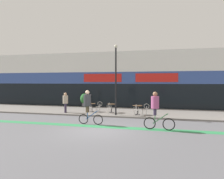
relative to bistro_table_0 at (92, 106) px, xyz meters
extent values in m
plane|color=#5B5B60|center=(2.59, -6.39, -0.62)|extent=(120.00, 120.00, 0.00)
cube|color=slate|center=(2.59, 0.86, -0.56)|extent=(40.00, 5.50, 0.12)
cube|color=silver|center=(2.59, 5.61, 2.27)|extent=(40.00, 4.00, 5.80)
cube|color=black|center=(2.59, 3.64, 0.70)|extent=(38.80, 0.10, 2.40)
cube|color=#334C93|center=(2.59, 3.66, 2.50)|extent=(39.20, 0.14, 1.20)
cube|color=red|center=(-0.14, 3.59, 2.50)|extent=(4.05, 0.08, 0.84)
cube|color=red|center=(5.31, 3.59, 2.50)|extent=(4.05, 0.08, 0.84)
cube|color=#2D844C|center=(2.59, -5.32, -0.62)|extent=(36.00, 0.70, 0.01)
cylinder|color=black|center=(0.00, 0.00, -0.49)|extent=(0.34, 0.34, 0.02)
cylinder|color=black|center=(0.00, 0.00, -0.16)|extent=(0.07, 0.07, 0.69)
cylinder|color=#4C3823|center=(0.00, 0.00, 0.20)|extent=(0.62, 0.62, 0.02)
cylinder|color=black|center=(1.80, -0.12, -0.49)|extent=(0.39, 0.39, 0.02)
cylinder|color=black|center=(1.80, -0.12, -0.15)|extent=(0.07, 0.07, 0.71)
cylinder|color=#4C3823|center=(1.80, -0.12, 0.22)|extent=(0.71, 0.71, 0.02)
cylinder|color=black|center=(4.09, -0.80, -0.49)|extent=(0.42, 0.42, 0.02)
cylinder|color=black|center=(4.09, -0.80, -0.15)|extent=(0.07, 0.07, 0.71)
cylinder|color=#4C3823|center=(4.09, -0.80, 0.22)|extent=(0.76, 0.76, 0.02)
cylinder|color=#B7B2AD|center=(0.00, -0.55, -0.07)|extent=(0.42, 0.42, 0.03)
cylinder|color=#B7B2AD|center=(-0.15, -0.42, -0.29)|extent=(0.03, 0.03, 0.42)
cylinder|color=#B7B2AD|center=(0.13, -0.40, -0.29)|extent=(0.03, 0.03, 0.42)
cylinder|color=#B7B2AD|center=(-0.13, -0.70, -0.29)|extent=(0.03, 0.03, 0.42)
cylinder|color=#B7B2AD|center=(0.15, -0.68, -0.29)|extent=(0.03, 0.03, 0.42)
torus|color=#B7B2AD|center=(0.01, -0.72, 0.19)|extent=(0.05, 0.41, 0.41)
cylinder|color=#B7B2AD|center=(-0.16, -0.73, 0.06)|extent=(0.03, 0.03, 0.23)
cylinder|color=#B7B2AD|center=(0.18, -0.71, 0.06)|extent=(0.03, 0.03, 0.23)
cylinder|color=#B7B2AD|center=(0.55, 0.00, -0.07)|extent=(0.44, 0.44, 0.03)
cylinder|color=#B7B2AD|center=(0.43, -0.15, -0.29)|extent=(0.03, 0.03, 0.42)
cylinder|color=#B7B2AD|center=(0.40, 0.12, -0.29)|extent=(0.03, 0.03, 0.42)
cylinder|color=#B7B2AD|center=(0.70, -0.12, -0.29)|extent=(0.03, 0.03, 0.42)
cylinder|color=#B7B2AD|center=(0.67, 0.15, -0.29)|extent=(0.03, 0.03, 0.42)
torus|color=#B7B2AD|center=(0.72, 0.02, 0.19)|extent=(0.41, 0.07, 0.41)
cylinder|color=#B7B2AD|center=(0.74, -0.15, 0.06)|extent=(0.03, 0.03, 0.23)
cylinder|color=#B7B2AD|center=(0.70, 0.19, 0.06)|extent=(0.03, 0.03, 0.23)
cylinder|color=#B7B2AD|center=(1.80, -0.67, -0.07)|extent=(0.43, 0.43, 0.03)
cylinder|color=#B7B2AD|center=(1.67, -0.52, -0.29)|extent=(0.03, 0.03, 0.42)
cylinder|color=#B7B2AD|center=(1.95, -0.55, -0.29)|extent=(0.03, 0.03, 0.42)
cylinder|color=#B7B2AD|center=(1.65, -0.80, -0.29)|extent=(0.03, 0.03, 0.42)
cylinder|color=#B7B2AD|center=(1.93, -0.83, -0.29)|extent=(0.03, 0.03, 0.42)
torus|color=#B7B2AD|center=(1.78, -0.84, 0.19)|extent=(0.06, 0.41, 0.41)
cylinder|color=#B7B2AD|center=(1.61, -0.83, 0.06)|extent=(0.03, 0.03, 0.23)
cylinder|color=#B7B2AD|center=(1.95, -0.86, 0.06)|extent=(0.03, 0.03, 0.23)
cylinder|color=#B7B2AD|center=(4.09, -1.35, -0.07)|extent=(0.40, 0.40, 0.03)
cylinder|color=#B7B2AD|center=(3.95, -1.21, -0.29)|extent=(0.03, 0.03, 0.42)
cylinder|color=#B7B2AD|center=(4.23, -1.21, -0.29)|extent=(0.03, 0.03, 0.42)
cylinder|color=#B7B2AD|center=(3.95, -1.49, -0.29)|extent=(0.03, 0.03, 0.42)
cylinder|color=#B7B2AD|center=(4.23, -1.49, -0.29)|extent=(0.03, 0.03, 0.42)
torus|color=#B7B2AD|center=(4.09, -1.52, 0.19)|extent=(0.03, 0.41, 0.41)
cylinder|color=#B7B2AD|center=(3.92, -1.52, 0.06)|extent=(0.03, 0.03, 0.23)
cylinder|color=#B7B2AD|center=(4.26, -1.52, 0.06)|extent=(0.03, 0.03, 0.23)
cylinder|color=#B7B2AD|center=(4.64, -0.80, -0.07)|extent=(0.42, 0.42, 0.03)
cylinder|color=#B7B2AD|center=(4.51, -0.95, -0.29)|extent=(0.03, 0.03, 0.42)
cylinder|color=#B7B2AD|center=(4.49, -0.67, -0.29)|extent=(0.03, 0.03, 0.42)
cylinder|color=#B7B2AD|center=(4.79, -0.93, -0.29)|extent=(0.03, 0.03, 0.42)
cylinder|color=#B7B2AD|center=(4.77, -0.66, -0.29)|extent=(0.03, 0.03, 0.42)
torus|color=#B7B2AD|center=(4.81, -0.79, 0.19)|extent=(0.41, 0.05, 0.41)
cylinder|color=#B7B2AD|center=(4.82, -0.96, 0.06)|extent=(0.03, 0.03, 0.23)
cylinder|color=#B7B2AD|center=(4.80, -0.62, 0.06)|extent=(0.03, 0.03, 0.23)
cylinder|color=#4C4C51|center=(-1.93, 3.17, -0.28)|extent=(0.58, 0.58, 0.45)
ellipsoid|color=#28662D|center=(-1.93, 3.17, 0.35)|extent=(0.93, 0.93, 1.12)
cylinder|color=black|center=(2.47, -1.37, 2.14)|extent=(0.12, 0.12, 5.28)
sphere|color=beige|center=(2.47, -1.37, 4.85)|extent=(0.26, 0.26, 0.26)
torus|color=black|center=(6.48, -5.37, -0.28)|extent=(0.70, 0.11, 0.69)
torus|color=black|center=(5.41, -5.29, -0.28)|extent=(0.70, 0.11, 0.69)
cylinder|color=#2D753D|center=(6.00, -5.33, 0.02)|extent=(0.83, 0.11, 0.62)
cylinder|color=#2D753D|center=(5.71, -5.31, -0.03)|extent=(0.04, 0.04, 0.49)
cylinder|color=#2D753D|center=(6.43, -5.37, 0.31)|extent=(0.07, 0.48, 0.03)
cylinder|color=#382D47|center=(5.72, -5.22, 0.40)|extent=(0.17, 0.17, 0.38)
cylinder|color=#382D47|center=(5.71, -5.40, 0.40)|extent=(0.17, 0.17, 0.38)
cylinder|color=#A84C7F|center=(5.71, -5.31, 0.94)|extent=(0.49, 0.49, 0.69)
sphere|color=#9E7051|center=(5.71, -5.31, 1.41)|extent=(0.26, 0.26, 0.26)
torus|color=black|center=(2.12, -4.78, -0.30)|extent=(0.64, 0.06, 0.64)
torus|color=black|center=(1.13, -4.79, -0.30)|extent=(0.64, 0.06, 0.64)
cylinder|color=#23519E|center=(1.68, -4.78, -0.03)|extent=(0.77, 0.05, 0.58)
cylinder|color=#23519E|center=(1.41, -4.79, -0.08)|extent=(0.04, 0.04, 0.45)
cylinder|color=#23519E|center=(2.08, -4.78, 0.24)|extent=(0.03, 0.48, 0.03)
cylinder|color=#4C3D2D|center=(1.41, -4.69, 0.35)|extent=(0.17, 0.17, 0.41)
cylinder|color=#4C3D2D|center=(1.41, -4.88, 0.35)|extent=(0.17, 0.17, 0.41)
cylinder|color=#2D2D33|center=(1.41, -4.79, 0.92)|extent=(0.48, 0.48, 0.74)
sphere|color=beige|center=(1.41, -4.79, 1.43)|extent=(0.28, 0.28, 0.28)
cylinder|color=#382D47|center=(-1.99, -1.03, -0.12)|extent=(0.18, 0.18, 0.77)
cylinder|color=#382D47|center=(-1.96, -1.19, -0.12)|extent=(0.18, 0.18, 0.77)
cylinder|color=#B2A38E|center=(-1.98, -1.11, 0.60)|extent=(0.52, 0.52, 0.67)
sphere|color=tan|center=(-1.98, -1.11, 1.06)|extent=(0.25, 0.25, 0.25)
camera|label=1|loc=(6.43, -17.92, 2.13)|focal=35.00mm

